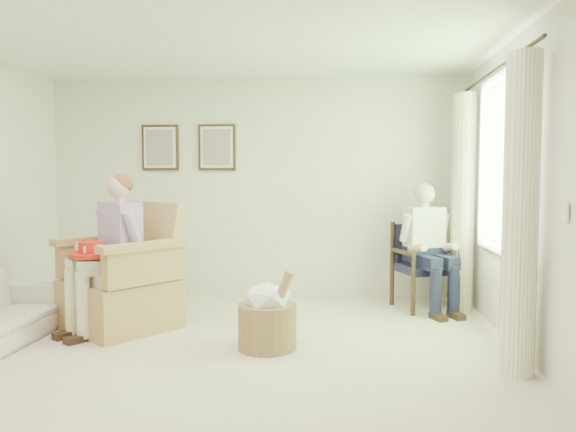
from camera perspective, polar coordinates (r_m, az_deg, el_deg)
The scene contains 15 objects.
floor at distance 4.32m, azimuth -9.30°, elevation -15.34°, with size 5.50×5.50×0.00m, color beige.
back_wall at distance 6.77m, azimuth -3.41°, elevation 2.92°, with size 5.00×0.04×2.60m, color silver.
right_wall at distance 4.19m, azimuth 25.68°, elevation 1.88°, with size 0.04×5.50×2.60m, color silver.
ceiling at distance 4.24m, azimuth -9.72°, elevation 20.00°, with size 5.00×5.50×0.02m, color white.
window at distance 5.32m, azimuth 20.98°, elevation 5.44°, with size 0.13×2.50×1.63m.
curtain_left at distance 4.35m, azimuth 22.53°, elevation 0.05°, with size 0.34×0.34×2.30m, color #F7E8C1.
curtain_right at distance 6.25m, azimuth 17.32°, elevation 1.28°, with size 0.34×0.34×2.30m, color #F7E8C1.
framed_print_left at distance 7.01m, azimuth -12.86°, elevation 6.79°, with size 0.45×0.05×0.55m.
framed_print_right at distance 6.83m, azimuth -7.24°, elevation 6.94°, with size 0.45×0.05×0.55m.
wicker_armchair at distance 5.58m, azimuth -16.54°, elevation -7.03°, with size 0.92×0.92×1.18m.
wood_armchair at distance 6.33m, azimuth 13.66°, elevation -4.57°, with size 0.59×0.55×0.90m.
person_wicker at distance 5.37m, azimuth -17.26°, elevation -2.40°, with size 0.40×0.63×1.42m.
person_dark at distance 6.15m, azimuth 13.89°, elevation -2.22°, with size 0.40×0.63×1.33m.
red_hat at distance 5.30m, azimuth -19.39°, elevation -3.43°, with size 0.38×0.38×0.14m.
hatbox at distance 4.72m, azimuth -2.10°, elevation -10.10°, with size 0.63×0.63×0.71m.
Camera 1 is at (1.07, -3.93, 1.43)m, focal length 35.00 mm.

